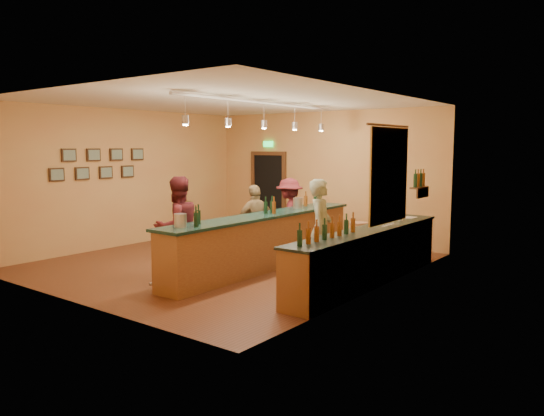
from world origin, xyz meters
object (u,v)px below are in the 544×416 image
Objects in this scene: bartender at (321,229)px; customer_c at (289,215)px; customer_a at (178,227)px; customer_b at (255,223)px; bar_stool at (359,229)px; tasting_bar at (264,237)px; back_counter at (367,255)px.

bartender is 2.35m from customer_c.
customer_c is at bearing -171.19° from customer_a.
customer_a is 3.10m from customer_c.
customer_a is 1.92m from customer_b.
customer_a is (-2.02, -1.55, 0.02)m from bartender.
customer_c is at bearing -162.42° from customer_b.
customer_b is 2.14m from bar_stool.
customer_a is at bearing -21.50° from customer_c.
bartender is 1.82m from customer_b.
customer_a reaches higher than customer_b.
customer_b is (-0.55, 0.42, 0.18)m from tasting_bar.
customer_a reaches higher than back_counter.
tasting_bar is 2.89× the size of bartender.
bartender is 2.54m from customer_a.
customer_c is (-0.55, 1.60, 0.22)m from tasting_bar.
customer_c is at bearing 108.92° from tasting_bar.
customer_a is 1.16× the size of customer_b.
tasting_bar is at bearing 165.35° from customer_a.
bartender is at bearing -84.02° from bar_stool.
back_counter is 3.02m from customer_c.
customer_b is 2.01× the size of bar_stool.
bar_stool is at bearing 60.16° from tasting_bar.
bartender is 1.79m from bar_stool.
tasting_bar is at bearing -119.84° from bar_stool.
customer_b is at bearing 174.95° from back_counter.
tasting_bar is 0.71m from customer_b.
customer_c is (-2.65, 1.42, 0.34)m from back_counter.
back_counter is 2.90× the size of customer_b.
bartender reaches higher than customer_b.
bar_stool is at bearing 164.25° from customer_a.
bartender is (-0.87, -0.12, 0.40)m from back_counter.
tasting_bar reaches higher than back_counter.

